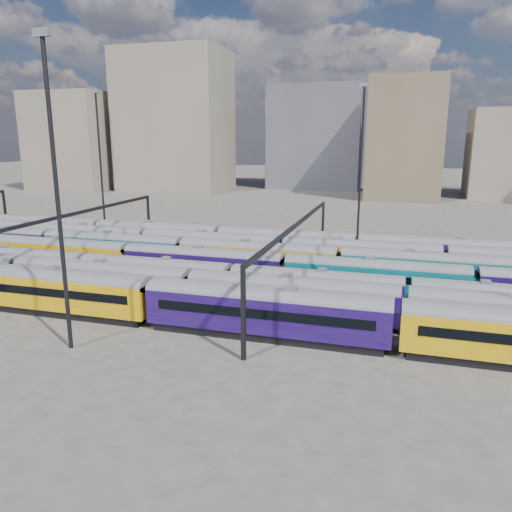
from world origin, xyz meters
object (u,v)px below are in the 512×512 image
(rake_0, at_px, (265,307))
(mast_2, at_px, (56,185))
(rake_1, at_px, (291,293))
(rake_2, at_px, (85,265))

(rake_0, height_order, mast_2, mast_2)
(rake_1, xyz_separation_m, rake_2, (-26.97, 5.00, -0.31))
(rake_0, bearing_deg, rake_2, 158.76)
(rake_0, relative_size, rake_2, 1.40)
(rake_1, height_order, rake_2, rake_1)
(rake_0, xyz_separation_m, rake_2, (-25.73, 10.00, -0.50))
(rake_2, relative_size, mast_2, 4.43)
(rake_2, height_order, mast_2, mast_2)
(mast_2, bearing_deg, rake_1, 35.69)
(rake_1, distance_m, rake_2, 27.43)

